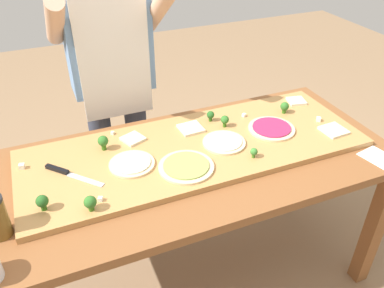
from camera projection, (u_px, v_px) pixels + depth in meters
name	position (u px, v px, depth m)	size (l,w,h in m)	color
ground_plane	(192.00, 276.00, 2.14)	(8.00, 8.00, 0.00)	#896B4C
prep_table	(192.00, 177.00, 1.76)	(1.78, 0.81, 0.79)	brown
cutting_board	(196.00, 148.00, 1.75)	(1.52, 0.55, 0.03)	#B27F47
chefs_knife	(66.00, 172.00, 1.57)	(0.20, 0.22, 0.02)	#B7BABF
pizza_whole_white_garlic	(224.00, 142.00, 1.75)	(0.19, 0.19, 0.02)	beige
pizza_whole_beet_magenta	(272.00, 128.00, 1.85)	(0.22, 0.22, 0.02)	beige
pizza_whole_cheese_artichoke	(132.00, 164.00, 1.62)	(0.19, 0.19, 0.02)	beige
pizza_whole_pesto_green	(186.00, 166.00, 1.61)	(0.23, 0.23, 0.02)	beige
pizza_slice_near_left	(334.00, 130.00, 1.84)	(0.11, 0.11, 0.01)	beige
pizza_slice_far_right	(133.00, 139.00, 1.78)	(0.09, 0.09, 0.01)	beige
pizza_slice_center	(296.00, 101.00, 2.08)	(0.09, 0.09, 0.01)	beige
pizza_slice_near_right	(191.00, 128.00, 1.85)	(0.10, 0.10, 0.01)	beige
broccoli_floret_front_left	(254.00, 152.00, 1.65)	(0.03, 0.03, 0.05)	#3F7220
broccoli_floret_back_right	(90.00, 203.00, 1.38)	(0.05, 0.05, 0.06)	#366618
broccoli_floret_back_mid	(42.00, 202.00, 1.39)	(0.04, 0.04, 0.06)	#2C5915
broccoli_floret_back_left	(285.00, 107.00, 1.97)	(0.04, 0.04, 0.06)	#366618
broccoli_floret_front_right	(103.00, 141.00, 1.70)	(0.05, 0.05, 0.07)	#366618
broccoli_floret_center_left	(225.00, 120.00, 1.86)	(0.04, 0.04, 0.06)	#366618
broccoli_floret_front_mid	(211.00, 115.00, 1.90)	(0.04, 0.04, 0.05)	#2C5915
cheese_crumble_a	(100.00, 199.00, 1.44)	(0.02, 0.02, 0.02)	white
cheese_crumble_b	(22.00, 166.00, 1.60)	(0.02, 0.02, 0.02)	white
cheese_crumble_c	(319.00, 119.00, 1.92)	(0.02, 0.02, 0.02)	white
cheese_crumble_d	(244.00, 115.00, 1.95)	(0.02, 0.02, 0.02)	white
cheese_crumble_e	(113.00, 133.00, 1.82)	(0.01, 0.01, 0.01)	silver
recipe_note	(380.00, 158.00, 1.71)	(0.12, 0.15, 0.00)	white
cook_center	(112.00, 70.00, 1.98)	(0.54, 0.39, 1.67)	#333847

